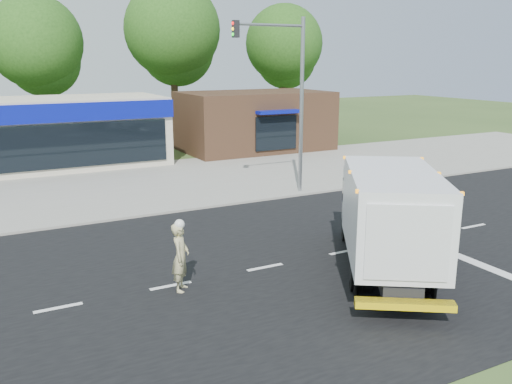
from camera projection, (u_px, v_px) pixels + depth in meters
The scene contains 11 objects.
ground at pixel (345, 252), 17.84m from camera, with size 120.00×120.00×0.00m, color #385123.
road_asphalt at pixel (345, 252), 17.84m from camera, with size 60.00×14.00×0.02m, color black.
sidewalk at pixel (237, 196), 24.88m from camera, with size 60.00×2.40×0.12m, color gray.
parking_apron at pixel (192, 174), 29.89m from camera, with size 60.00×9.00×0.02m, color gray.
lane_markings at pixel (405, 258), 17.28m from camera, with size 55.20×7.00×0.01m.
ems_box_truck at pixel (387, 211), 15.81m from camera, with size 5.80×7.30×3.22m.
emergency_worker at pixel (181, 256), 14.66m from camera, with size 0.77×0.84×2.03m.
retail_strip_mall at pixel (3, 135), 30.48m from camera, with size 18.00×6.20×4.00m.
brown_storefront at pixel (255, 121), 37.71m from camera, with size 10.00×6.70×4.00m.
traffic_signal_pole at pixel (290, 88), 24.26m from camera, with size 3.51×0.25×8.00m.
background_trees at pixel (110, 42), 39.95m from camera, with size 36.77×7.39×12.10m.
Camera 1 is at (-10.39, -13.59, 6.18)m, focal length 38.00 mm.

